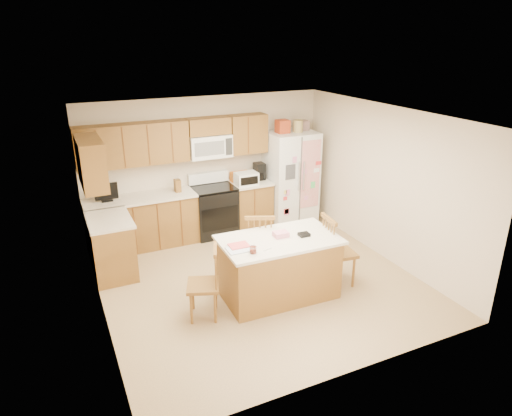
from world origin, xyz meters
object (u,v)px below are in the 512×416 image
stove (214,210)px  refrigerator (291,177)px  windsor_chair_back (259,247)px  windsor_chair_left (205,285)px  windsor_chair_right (337,252)px  island (279,267)px

stove → refrigerator: size_ratio=0.55×
refrigerator → windsor_chair_back: size_ratio=1.91×
stove → windsor_chair_left: bearing=-112.5°
windsor_chair_back → windsor_chair_right: windsor_chair_right is taller
windsor_chair_right → refrigerator: bearing=77.1°
stove → refrigerator: 1.63m
windsor_chair_left → windsor_chair_right: 2.04m
refrigerator → windsor_chair_back: refrigerator is taller
stove → windsor_chair_left: (-1.02, -2.47, -0.00)m
refrigerator → windsor_chair_right: bearing=-102.9°
windsor_chair_right → stove: bearing=112.3°
island → refrigerator: bearing=57.7°
windsor_chair_back → windsor_chair_right: size_ratio=0.99×
island → windsor_chair_right: size_ratio=1.53×
refrigerator → island: 2.83m
stove → windsor_chair_right: 2.68m
island → windsor_chair_right: (0.93, -0.06, 0.06)m
windsor_chair_back → windsor_chair_right: 1.15m
windsor_chair_left → windsor_chair_back: bearing=30.7°
stove → refrigerator: bearing=-2.3°
stove → island: (0.08, -2.42, -0.02)m
island → windsor_chair_back: windsor_chair_back is taller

